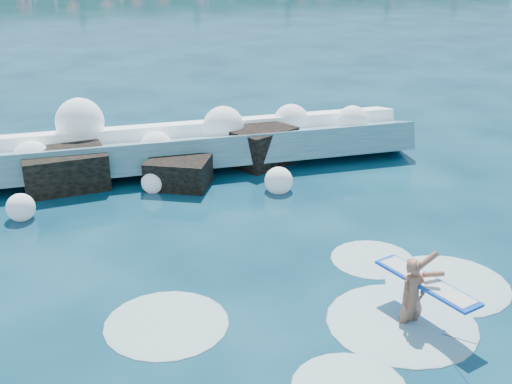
# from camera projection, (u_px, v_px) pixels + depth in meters

# --- Properties ---
(ground) EXTENTS (200.00, 200.00, 0.00)m
(ground) POSITION_uv_depth(u_px,v_px,m) (210.00, 295.00, 12.40)
(ground) COLOR #072338
(ground) RESTS_ON ground
(breaking_wave) EXTENTS (17.06, 2.70, 1.47)m
(breaking_wave) POSITION_uv_depth(u_px,v_px,m) (129.00, 153.00, 18.77)
(breaking_wave) COLOR teal
(breaking_wave) RESTS_ON ground
(rock_cluster) EXTENTS (8.04, 3.21, 1.28)m
(rock_cluster) POSITION_uv_depth(u_px,v_px,m) (161.00, 164.00, 18.18)
(rock_cluster) COLOR black
(rock_cluster) RESTS_ON ground
(surfer_with_board) EXTENTS (1.15, 2.79, 1.55)m
(surfer_with_board) POSITION_uv_depth(u_px,v_px,m) (415.00, 295.00, 11.30)
(surfer_with_board) COLOR #A3624C
(surfer_with_board) RESTS_ON ground
(wave_spray) EXTENTS (15.02, 4.61, 2.16)m
(wave_spray) POSITION_uv_depth(u_px,v_px,m) (109.00, 138.00, 18.36)
(wave_spray) COLOR white
(wave_spray) RESTS_ON ground
(surf_foam) EXTENTS (9.43, 5.58, 0.14)m
(surf_foam) POSITION_uv_depth(u_px,v_px,m) (383.00, 311.00, 11.86)
(surf_foam) COLOR silver
(surf_foam) RESTS_ON ground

